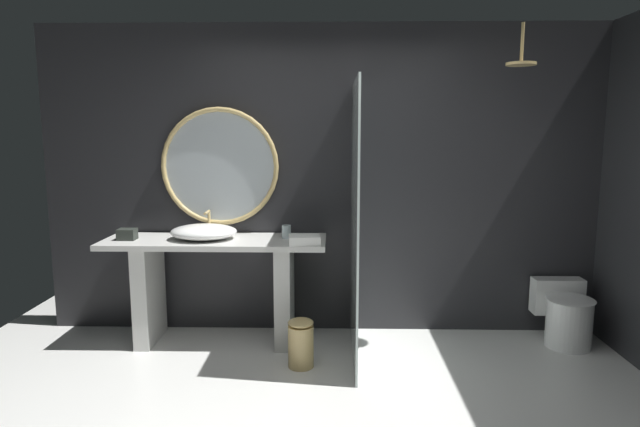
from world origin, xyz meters
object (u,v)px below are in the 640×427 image
Objects in this scene: round_wall_mirror at (220,167)px; folded_hand_towel at (304,240)px; vessel_sink at (204,232)px; tissue_box at (127,234)px; waste_bin at (301,343)px; rain_shower_head at (521,61)px; toilet at (566,315)px; tumbler_cup at (286,232)px.

folded_hand_towel is at bearing -31.45° from round_wall_mirror.
vessel_sink reaches higher than tissue_box.
rain_shower_head is at bearing 10.96° from waste_bin.
folded_hand_towel is (0.01, 0.29, 0.71)m from waste_bin.
tissue_box is 3.61m from toilet.
rain_shower_head reaches higher than tissue_box.
vessel_sink is 0.54× the size of round_wall_mirror.
waste_bin is at bearing -30.49° from vessel_sink.
waste_bin is at bearing -74.61° from tumbler_cup.
tissue_box is 0.46× the size of rain_shower_head.
tissue_box is 0.58× the size of folded_hand_towel.
rain_shower_head is (1.74, -0.22, 1.31)m from tumbler_cup.
tumbler_cup is at bearing 124.51° from folded_hand_towel.
tumbler_cup is 0.28m from folded_hand_towel.
waste_bin is (-2.13, -0.50, -0.06)m from toilet.
tumbler_cup is 0.91m from waste_bin.
round_wall_mirror reaches higher than toilet.
toilet is at bearing -0.75° from tumbler_cup.
round_wall_mirror is (0.09, 0.27, 0.50)m from vessel_sink.
round_wall_mirror is 1.62m from waste_bin.
rain_shower_head is 0.57× the size of toilet.
folded_hand_towel is (1.43, -0.14, -0.01)m from tissue_box.
tissue_box reaches higher than waste_bin.
rain_shower_head is (3.01, -0.12, 1.32)m from tissue_box.
waste_bin is at bearing -169.04° from rain_shower_head.
folded_hand_towel is (0.16, -0.23, -0.02)m from tumbler_cup.
toilet is (2.85, -0.25, -1.18)m from round_wall_mirror.
folded_hand_towel is at bearing -179.43° from rain_shower_head.
tissue_box is 3.30m from rain_shower_head.
tissue_box reaches higher than folded_hand_towel.
folded_hand_towel reaches higher than waste_bin.
rain_shower_head is at bearing -7.04° from tumbler_cup.
waste_bin is 1.53× the size of folded_hand_towel.
toilet is (2.28, -0.03, -0.67)m from tumbler_cup.
rain_shower_head reaches higher than waste_bin.
vessel_sink is 1.76× the size of rain_shower_head.
rain_shower_head is (2.32, -0.43, 0.80)m from round_wall_mirror.
rain_shower_head reaches higher than folded_hand_towel.
rain_shower_head is 2.07m from folded_hand_towel.
waste_bin is at bearing -45.93° from round_wall_mirror.
round_wall_mirror reaches higher than tissue_box.
round_wall_mirror is 3.29× the size of rain_shower_head.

